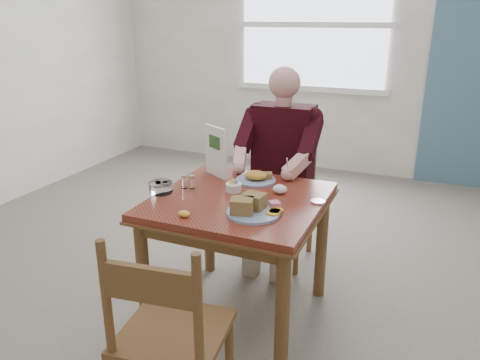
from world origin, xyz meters
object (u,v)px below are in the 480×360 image
at_px(table, 239,216).
at_px(diner, 280,154).
at_px(chair_far, 283,195).
at_px(near_plate, 252,207).
at_px(far_plate, 257,177).
at_px(chair_near, 169,337).

bearing_deg(table, diner, 90.00).
xyz_separation_m(chair_far, diner, (0.00, -0.09, 0.33)).
height_order(table, near_plate, near_plate).
distance_m(table, chair_far, 0.81).
bearing_deg(far_plate, chair_near, -86.17).
height_order(diner, near_plate, diner).
bearing_deg(diner, chair_far, 90.01).
bearing_deg(diner, near_plate, -80.62).
distance_m(chair_far, far_plate, 0.59).
height_order(near_plate, far_plate, near_plate).
height_order(chair_far, diner, diner).
bearing_deg(near_plate, table, 129.14).
bearing_deg(far_plate, near_plate, -71.82).
bearing_deg(chair_far, table, -90.00).
bearing_deg(chair_near, far_plate, 93.83).
distance_m(chair_near, near_plate, 0.77).
relative_size(diner, far_plate, 4.48).
height_order(table, chair_near, chair_near).
bearing_deg(far_plate, table, -88.83).
distance_m(diner, far_plate, 0.42).
relative_size(table, diner, 0.66).
bearing_deg(chair_near, near_plate, 83.92).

